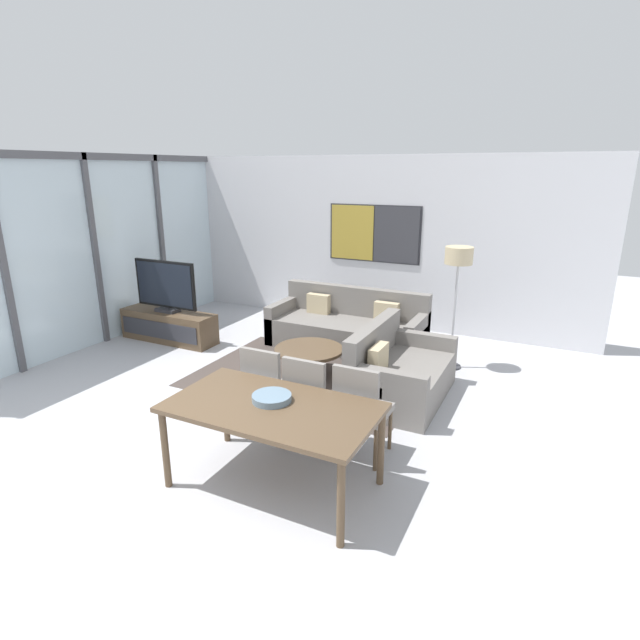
{
  "coord_description": "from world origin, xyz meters",
  "views": [
    {
      "loc": [
        3.05,
        -2.38,
        2.58
      ],
      "look_at": [
        0.68,
        2.42,
        0.95
      ],
      "focal_mm": 28.0,
      "sensor_mm": 36.0,
      "label": 1
    }
  ],
  "objects_px": {
    "dining_chair_right": "(360,406)",
    "fruit_bowl": "(272,397)",
    "coffee_table": "(309,355)",
    "dining_chair_left": "(268,386)",
    "tv_console": "(169,326)",
    "sofa_main": "(348,328)",
    "sofa_side": "(396,374)",
    "dining_chair_centre": "(310,397)",
    "floor_lamp": "(458,265)",
    "dining_table": "(273,413)",
    "television": "(165,287)"
  },
  "relations": [
    {
      "from": "coffee_table",
      "to": "floor_lamp",
      "type": "xyz_separation_m",
      "value": [
        1.58,
        1.12,
        1.11
      ]
    },
    {
      "from": "dining_chair_centre",
      "to": "sofa_side",
      "type": "bearing_deg",
      "value": 75.25
    },
    {
      "from": "television",
      "to": "dining_chair_left",
      "type": "xyz_separation_m",
      "value": [
        2.92,
        -1.76,
        -0.33
      ]
    },
    {
      "from": "television",
      "to": "dining_chair_centre",
      "type": "height_order",
      "value": "television"
    },
    {
      "from": "dining_chair_centre",
      "to": "dining_chair_right",
      "type": "height_order",
      "value": "same"
    },
    {
      "from": "fruit_bowl",
      "to": "tv_console",
      "type": "bearing_deg",
      "value": 144.47
    },
    {
      "from": "coffee_table",
      "to": "dining_chair_centre",
      "type": "bearing_deg",
      "value": -62.11
    },
    {
      "from": "sofa_side",
      "to": "coffee_table",
      "type": "distance_m",
      "value": 1.2
    },
    {
      "from": "tv_console",
      "to": "dining_chair_centre",
      "type": "xyz_separation_m",
      "value": [
        3.41,
        -1.81,
        0.3
      ]
    },
    {
      "from": "sofa_main",
      "to": "sofa_side",
      "type": "distance_m",
      "value": 1.81
    },
    {
      "from": "sofa_side",
      "to": "dining_chair_centre",
      "type": "relative_size",
      "value": 1.58
    },
    {
      "from": "sofa_side",
      "to": "floor_lamp",
      "type": "height_order",
      "value": "floor_lamp"
    },
    {
      "from": "dining_table",
      "to": "dining_chair_right",
      "type": "bearing_deg",
      "value": 54.66
    },
    {
      "from": "television",
      "to": "coffee_table",
      "type": "height_order",
      "value": "television"
    },
    {
      "from": "coffee_table",
      "to": "dining_chair_right",
      "type": "distance_m",
      "value": 2.0
    },
    {
      "from": "dining_table",
      "to": "dining_chair_left",
      "type": "xyz_separation_m",
      "value": [
        -0.49,
        0.71,
        -0.14
      ]
    },
    {
      "from": "sofa_main",
      "to": "fruit_bowl",
      "type": "xyz_separation_m",
      "value": [
        0.76,
        -3.41,
        0.5
      ]
    },
    {
      "from": "dining_chair_right",
      "to": "floor_lamp",
      "type": "distance_m",
      "value": 2.77
    },
    {
      "from": "television",
      "to": "floor_lamp",
      "type": "height_order",
      "value": "floor_lamp"
    },
    {
      "from": "fruit_bowl",
      "to": "sofa_main",
      "type": "bearing_deg",
      "value": 102.64
    },
    {
      "from": "sofa_main",
      "to": "sofa_side",
      "type": "bearing_deg",
      "value": -48.84
    },
    {
      "from": "tv_console",
      "to": "dining_chair_centre",
      "type": "bearing_deg",
      "value": -27.91
    },
    {
      "from": "sofa_main",
      "to": "dining_chair_centre",
      "type": "relative_size",
      "value": 2.43
    },
    {
      "from": "floor_lamp",
      "to": "coffee_table",
      "type": "bearing_deg",
      "value": -144.64
    },
    {
      "from": "dining_chair_left",
      "to": "fruit_bowl",
      "type": "xyz_separation_m",
      "value": [
        0.45,
        -0.64,
        0.24
      ]
    },
    {
      "from": "floor_lamp",
      "to": "sofa_side",
      "type": "bearing_deg",
      "value": -107.71
    },
    {
      "from": "dining_chair_centre",
      "to": "coffee_table",
      "type": "bearing_deg",
      "value": 117.89
    },
    {
      "from": "dining_chair_centre",
      "to": "sofa_main",
      "type": "bearing_deg",
      "value": 106.07
    },
    {
      "from": "sofa_main",
      "to": "dining_chair_centre",
      "type": "height_order",
      "value": "dining_chair_centre"
    },
    {
      "from": "tv_console",
      "to": "coffee_table",
      "type": "bearing_deg",
      "value": -6.02
    },
    {
      "from": "sofa_side",
      "to": "dining_table",
      "type": "relative_size",
      "value": 0.87
    },
    {
      "from": "tv_console",
      "to": "floor_lamp",
      "type": "height_order",
      "value": "floor_lamp"
    },
    {
      "from": "sofa_side",
      "to": "dining_chair_right",
      "type": "relative_size",
      "value": 1.58
    },
    {
      "from": "coffee_table",
      "to": "dining_table",
      "type": "height_order",
      "value": "dining_table"
    },
    {
      "from": "television",
      "to": "floor_lamp",
      "type": "relative_size",
      "value": 0.68
    },
    {
      "from": "sofa_side",
      "to": "dining_table",
      "type": "distance_m",
      "value": 2.18
    },
    {
      "from": "tv_console",
      "to": "dining_chair_right",
      "type": "xyz_separation_m",
      "value": [
        3.9,
        -1.78,
        0.3
      ]
    },
    {
      "from": "dining_chair_right",
      "to": "coffee_table",
      "type": "bearing_deg",
      "value": 130.95
    },
    {
      "from": "sofa_main",
      "to": "dining_chair_right",
      "type": "height_order",
      "value": "dining_chair_right"
    },
    {
      "from": "dining_chair_centre",
      "to": "dining_chair_left",
      "type": "bearing_deg",
      "value": 175.04
    },
    {
      "from": "dining_chair_right",
      "to": "fruit_bowl",
      "type": "height_order",
      "value": "dining_chair_right"
    },
    {
      "from": "television",
      "to": "sofa_side",
      "type": "relative_size",
      "value": 0.75
    },
    {
      "from": "fruit_bowl",
      "to": "floor_lamp",
      "type": "height_order",
      "value": "floor_lamp"
    },
    {
      "from": "dining_chair_right",
      "to": "fruit_bowl",
      "type": "relative_size",
      "value": 2.89
    },
    {
      "from": "tv_console",
      "to": "sofa_side",
      "type": "xyz_separation_m",
      "value": [
        3.79,
        -0.36,
        0.04
      ]
    },
    {
      "from": "television",
      "to": "dining_chair_right",
      "type": "distance_m",
      "value": 4.3
    },
    {
      "from": "dining_chair_centre",
      "to": "dining_chair_right",
      "type": "relative_size",
      "value": 1.0
    },
    {
      "from": "tv_console",
      "to": "sofa_main",
      "type": "relative_size",
      "value": 0.69
    },
    {
      "from": "coffee_table",
      "to": "fruit_bowl",
      "type": "bearing_deg",
      "value": -70.23
    },
    {
      "from": "coffee_table",
      "to": "dining_chair_left",
      "type": "height_order",
      "value": "dining_chair_left"
    }
  ]
}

